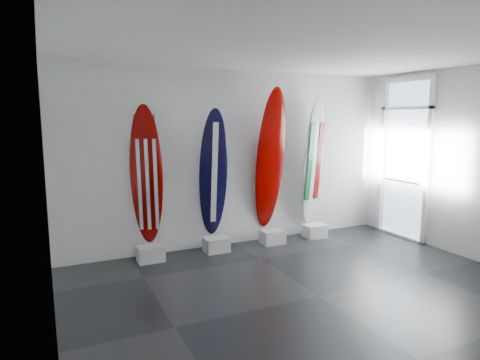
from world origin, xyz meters
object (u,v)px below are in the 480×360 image
surfboard_italy (313,161)px  surfboard_usa (147,176)px  surfboard_swiss (270,160)px  surfboard_navy (213,173)px

surfboard_italy → surfboard_usa: bearing=163.6°
surfboard_usa → surfboard_swiss: 2.17m
surfboard_usa → surfboard_swiss: size_ratio=0.87×
surfboard_navy → surfboard_italy: (1.97, 0.00, 0.11)m
surfboard_usa → surfboard_navy: (1.10, 0.00, -0.03)m
surfboard_navy → surfboard_italy: size_ratio=0.91×
surfboard_usa → surfboard_italy: (3.07, 0.00, 0.09)m
surfboard_navy → surfboard_italy: surfboard_italy is taller
surfboard_navy → surfboard_swiss: surfboard_swiss is taller
surfboard_usa → surfboard_italy: surfboard_italy is taller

